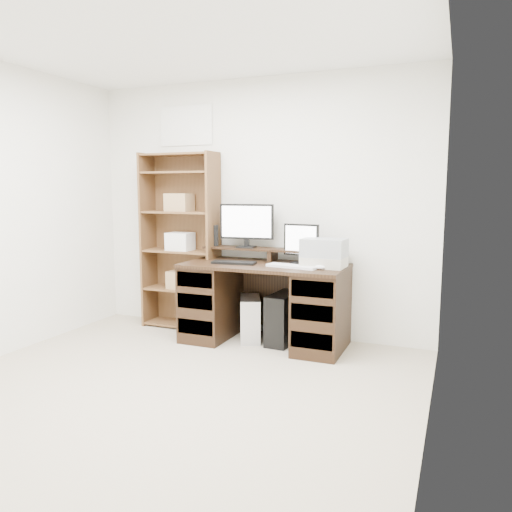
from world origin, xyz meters
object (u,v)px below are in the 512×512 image
Objects in this scene: bookshelf at (181,239)px; monitor_wide at (247,223)px; printer at (324,262)px; tower_black at (284,318)px; tower_silver at (250,318)px; desk at (265,302)px; monitor_small at (301,242)px.

monitor_wide is at bearing -1.67° from bookshelf.
monitor_wide is 0.89m from printer.
tower_silver is at bearing -170.83° from tower_black.
monitor_small is at bearing 24.78° from desk.
tower_black is at bearing 23.64° from desk.
tower_black is at bearing 173.85° from printer.
bookshelf is at bearing 168.06° from desk.
monitor_small is 0.20× the size of bookshelf.
desk is 4.08× the size of monitor_small.
tower_silver is 0.23× the size of bookshelf.
monitor_wide is at bearing 169.76° from printer.
tower_black is 0.27× the size of bookshelf.
desk reaches higher than tower_black.
monitor_wide is (-0.26, 0.19, 0.72)m from desk.
bookshelf is (-0.84, 0.17, 0.71)m from tower_silver.
monitor_small reaches higher than printer.
printer is at bearing -7.13° from bookshelf.
printer is (0.25, -0.12, -0.15)m from monitor_small.
desk is at bearing -149.68° from monitor_small.
printer is at bearing -25.67° from tower_silver.
printer is 0.77× the size of tower_black.
tower_silver is at bearing -11.54° from bookshelf.
desk is 4.05× the size of printer.
desk is at bearing -152.59° from tower_black.
printer is at bearing -20.72° from monitor_small.
printer is 0.93m from tower_silver.
monitor_wide is 0.59m from monitor_small.
monitor_small is 0.89× the size of tower_silver.
tower_black is (-0.14, -0.07, -0.72)m from monitor_small.
monitor_wide is 0.92m from tower_silver.
desk is 0.83× the size of bookshelf.
monitor_small is (0.30, 0.14, 0.56)m from desk.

